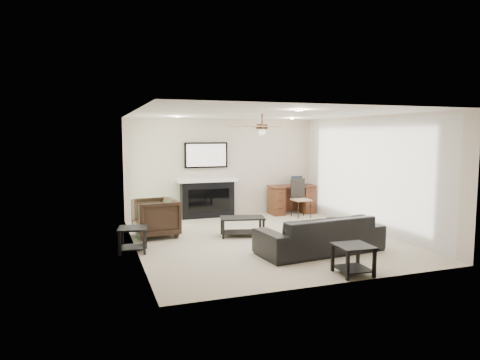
{
  "coord_description": "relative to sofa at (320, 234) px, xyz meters",
  "views": [
    {
      "loc": [
        -3.23,
        -7.8,
        2.08
      ],
      "look_at": [
        -0.42,
        0.21,
        1.19
      ],
      "focal_mm": 32.0,
      "sensor_mm": 36.0,
      "label": 1
    }
  ],
  "objects": [
    {
      "name": "armchair",
      "position": [
        -2.6,
        2.15,
        0.06
      ],
      "size": [
        0.94,
        0.92,
        0.79
      ],
      "primitive_type": "imported",
      "rotation": [
        0.0,
        0.0,
        -1.47
      ],
      "color": "black",
      "rests_on": "ground"
    },
    {
      "name": "coffee_table",
      "position": [
        -0.9,
        1.6,
        -0.13
      ],
      "size": [
        0.99,
        0.68,
        0.4
      ],
      "primitive_type": "cube",
      "rotation": [
        0.0,
        0.0,
        -0.22
      ],
      "color": "black",
      "rests_on": "ground"
    },
    {
      "name": "laptop",
      "position": [
        1.4,
        3.57,
        0.54
      ],
      "size": [
        0.33,
        0.24,
        0.23
      ],
      "primitive_type": "cube",
      "color": "black",
      "rests_on": "desk"
    },
    {
      "name": "end_table_near",
      "position": [
        -0.15,
        -1.25,
        -0.11
      ],
      "size": [
        0.55,
        0.55,
        0.45
      ],
      "primitive_type": "cube",
      "rotation": [
        0.0,
        0.0,
        -0.05
      ],
      "color": "black",
      "rests_on": "ground"
    },
    {
      "name": "desk_chair",
      "position": [
        1.2,
        3.04,
        0.15
      ],
      "size": [
        0.43,
        0.45,
        0.97
      ],
      "primitive_type": "cube",
      "rotation": [
        0.0,
        0.0,
        0.03
      ],
      "color": "black",
      "rests_on": "ground"
    },
    {
      "name": "end_table_left",
      "position": [
        -3.15,
        1.1,
        -0.11
      ],
      "size": [
        0.58,
        0.58,
        0.45
      ],
      "primitive_type": "cube",
      "rotation": [
        0.0,
        0.0,
        -0.17
      ],
      "color": "black",
      "rests_on": "ground"
    },
    {
      "name": "room_shell",
      "position": [
        -0.4,
        1.3,
        1.35
      ],
      "size": [
        5.5,
        5.54,
        2.52
      ],
      "color": "#BBB396",
      "rests_on": "ground"
    },
    {
      "name": "fireplace_unit",
      "position": [
        -1.05,
        3.8,
        0.62
      ],
      "size": [
        1.52,
        0.34,
        1.91
      ],
      "primitive_type": "cube",
      "color": "black",
      "rests_on": "ground"
    },
    {
      "name": "desk",
      "position": [
        1.2,
        3.59,
        0.05
      ],
      "size": [
        1.22,
        0.56,
        0.76
      ],
      "primitive_type": "cube",
      "color": "#3F190F",
      "rests_on": "ground"
    },
    {
      "name": "sofa",
      "position": [
        0.0,
        0.0,
        0.0
      ],
      "size": [
        2.34,
        1.1,
        0.66
      ],
      "primitive_type": "imported",
      "rotation": [
        0.0,
        0.0,
        3.24
      ],
      "color": "black",
      "rests_on": "ground"
    }
  ]
}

